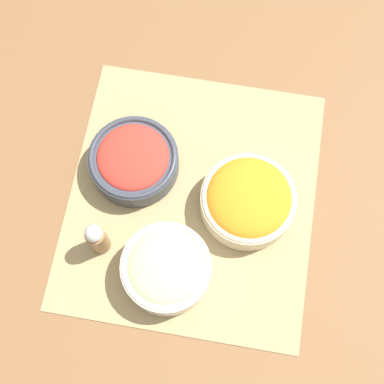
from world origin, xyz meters
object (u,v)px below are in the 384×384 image
tomato_bowl (134,160)px  carrot_bowl (248,201)px  pepper_shaker (97,238)px  cucumber_bowl (166,268)px

tomato_bowl → carrot_bowl: carrot_bowl is taller
tomato_bowl → pepper_shaker: pepper_shaker is taller
tomato_bowl → cucumber_bowl: cucumber_bowl is taller
tomato_bowl → pepper_shaker: (0.16, -0.03, 0.02)m
tomato_bowl → carrot_bowl: 0.22m
pepper_shaker → tomato_bowl: bearing=169.2°
cucumber_bowl → pepper_shaker: pepper_shaker is taller
carrot_bowl → cucumber_bowl: (0.14, -0.12, 0.00)m
cucumber_bowl → pepper_shaker: size_ratio=1.60×
pepper_shaker → carrot_bowl: bearing=114.8°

